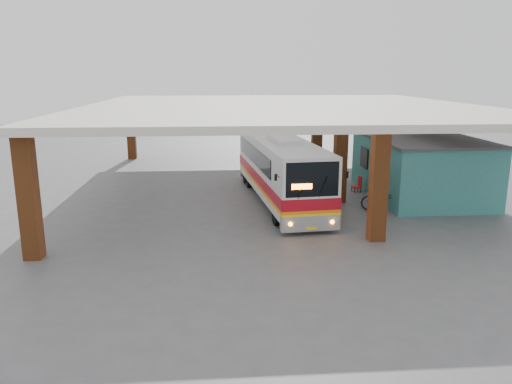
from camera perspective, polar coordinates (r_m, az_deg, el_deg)
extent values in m
plane|color=#515154|center=(22.12, 3.68, -3.16)|extent=(90.00, 90.00, 0.00)
cube|color=brown|center=(19.42, 13.82, 0.76)|extent=(0.60, 0.60, 4.35)
cube|color=brown|center=(25.08, 9.61, 3.76)|extent=(0.60, 0.60, 4.35)
cube|color=brown|center=(30.87, 6.95, 5.63)|extent=(0.60, 0.60, 4.35)
cube|color=brown|center=(18.64, -24.56, -0.61)|extent=(0.60, 0.60, 4.35)
cube|color=brown|center=(38.75, -14.09, 6.90)|extent=(0.60, 0.60, 4.35)
cube|color=brown|center=(40.38, 14.57, 7.12)|extent=(0.60, 0.60, 4.35)
cube|color=beige|center=(27.78, 2.96, 9.68)|extent=(21.00, 23.00, 0.30)
cube|color=#307778|center=(27.54, 18.19, 2.70)|extent=(5.00, 8.00, 3.00)
cube|color=#454545|center=(27.32, 18.42, 5.90)|extent=(5.20, 8.20, 0.12)
cube|color=#143938|center=(25.37, 14.12, 1.06)|extent=(0.08, 0.95, 2.10)
cube|color=black|center=(28.04, 12.30, 3.87)|extent=(0.08, 1.20, 1.00)
cube|color=black|center=(28.03, 12.24, 3.87)|extent=(0.04, 1.30, 1.10)
cube|color=silver|center=(24.90, 2.77, 2.99)|extent=(3.46, 11.56, 2.66)
cube|color=silver|center=(23.77, 3.31, 5.96)|extent=(1.41, 2.94, 0.24)
cube|color=gray|center=(20.00, 6.21, -3.46)|extent=(2.42, 0.61, 0.66)
cube|color=#A50B19|center=(25.00, 2.76, 1.82)|extent=(3.50, 11.57, 0.47)
cube|color=orange|center=(25.06, 2.75, 1.15)|extent=(3.50, 11.57, 0.12)
cube|color=yellow|center=(25.09, 2.75, 0.90)|extent=(3.50, 11.57, 0.09)
cube|color=black|center=(19.44, 6.44, 1.44)|extent=(2.12, 0.30, 1.38)
cube|color=black|center=(25.33, -0.24, 4.27)|extent=(0.88, 8.51, 0.85)
cube|color=black|center=(25.83, 5.01, 4.40)|extent=(0.88, 8.51, 0.85)
cube|color=#FF5905|center=(19.32, 5.26, 0.62)|extent=(0.81, 0.13, 0.21)
sphere|color=orange|center=(19.59, 3.96, -3.69)|extent=(0.17, 0.17, 0.17)
sphere|color=orange|center=(20.06, 8.72, -3.40)|extent=(0.17, 0.17, 0.17)
cube|color=yellow|center=(19.86, 6.36, -4.16)|extent=(0.43, 0.07, 0.11)
cylinder|color=black|center=(21.20, 2.44, -2.55)|extent=(0.39, 0.97, 0.95)
cylinder|color=black|center=(21.71, 7.64, -2.27)|extent=(0.39, 0.97, 0.95)
cylinder|color=black|center=(28.17, -0.74, 1.48)|extent=(0.39, 0.97, 0.95)
cylinder|color=black|center=(28.56, 3.25, 1.62)|extent=(0.39, 0.97, 0.95)
cylinder|color=black|center=(29.36, -1.13, 1.97)|extent=(0.39, 0.97, 0.95)
cylinder|color=black|center=(29.73, 2.71, 2.10)|extent=(0.39, 0.97, 0.95)
imported|color=black|center=(24.12, 14.45, -0.77)|extent=(2.24, 1.06, 1.13)
imported|color=red|center=(21.84, 13.13, -1.60)|extent=(0.60, 0.43, 1.55)
cube|color=red|center=(27.72, 11.39, 0.53)|extent=(0.51, 0.51, 0.06)
cube|color=red|center=(27.74, 11.79, 1.14)|extent=(0.11, 0.46, 0.65)
cylinder|color=black|center=(27.52, 11.18, 0.15)|extent=(0.03, 0.03, 0.22)
cylinder|color=black|center=(27.66, 11.87, 0.19)|extent=(0.03, 0.03, 0.22)
cylinder|color=black|center=(27.85, 10.88, 0.32)|extent=(0.03, 0.03, 0.22)
cylinder|color=black|center=(27.99, 11.57, 0.35)|extent=(0.03, 0.03, 0.22)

